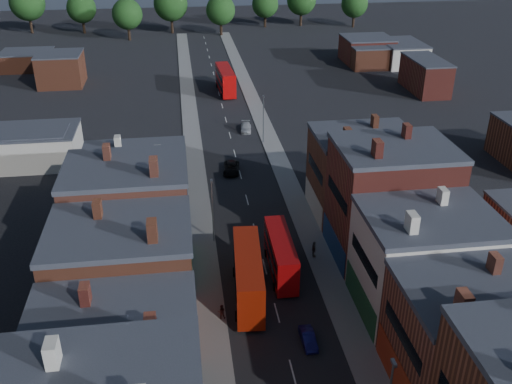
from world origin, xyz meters
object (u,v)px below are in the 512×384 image
object	(u,v)px
bus_2	(225,80)
car_2	(231,168)
car_1	(308,338)
car_3	(246,127)
bus_1	(281,254)
ped_3	(314,249)
ped_1	(222,312)
bus_0	(248,275)

from	to	relation	value
bus_2	car_2	distance (m)	39.86
car_1	car_3	bearing A→B (deg)	88.14
bus_1	car_3	xyz separation A→B (m)	(1.45, 43.00, -1.67)
bus_1	ped_3	size ratio (longest dim) A/B	5.15
car_2	ped_1	xyz separation A→B (m)	(-4.21, -33.23, 0.20)
ped_1	bus_2	bearing A→B (deg)	-90.68
bus_2	ped_1	distance (m)	73.30
car_2	ped_1	world-z (taller)	ped_1
bus_1	ped_3	xyz separation A→B (m)	(4.24, 2.33, -1.23)
ped_3	bus_1	bearing A→B (deg)	119.43
bus_1	car_1	bearing A→B (deg)	-86.51
bus_2	car_3	size ratio (longest dim) A/B	2.73
car_3	bus_2	bearing A→B (deg)	99.87
car_1	car_2	xyz separation A→B (m)	(-3.32, 37.70, 0.13)
bus_0	bus_1	distance (m)	5.54
bus_2	car_2	size ratio (longest dim) A/B	2.42
ped_3	car_1	bearing A→B (deg)	165.57
car_1	ped_3	world-z (taller)	ped_3
bus_1	bus_2	size ratio (longest dim) A/B	0.83
bus_1	bus_2	distance (m)	66.00
car_1	ped_1	size ratio (longest dim) A/B	2.19
bus_0	ped_1	distance (m)	4.68
bus_2	car_1	world-z (taller)	bus_2
ped_1	bus_0	bearing A→B (deg)	-128.88
bus_0	bus_1	xyz separation A→B (m)	(4.00, 3.81, -0.37)
bus_0	car_2	xyz separation A→B (m)	(1.23, 30.11, -1.99)
bus_1	car_3	distance (m)	43.06
bus_2	car_2	bearing A→B (deg)	-97.05
car_3	ped_3	world-z (taller)	ped_3
bus_0	ped_1	bearing A→B (deg)	-129.53
car_3	ped_1	size ratio (longest dim) A/B	2.86
bus_2	car_1	xyz separation A→B (m)	(0.59, -77.41, -2.21)
bus_2	ped_3	xyz separation A→B (m)	(4.28, -63.67, -1.68)
bus_1	car_2	xyz separation A→B (m)	(-2.77, 26.29, -1.62)
car_1	ped_1	bearing A→B (deg)	148.40
car_2	ped_3	world-z (taller)	ped_3
car_2	car_3	distance (m)	17.23
bus_2	car_3	distance (m)	23.15
bus_1	ped_3	bearing A→B (deg)	29.57
bus_2	car_3	xyz separation A→B (m)	(1.48, -23.00, -2.12)
ped_3	ped_1	bearing A→B (deg)	130.18
car_2	ped_3	distance (m)	24.96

